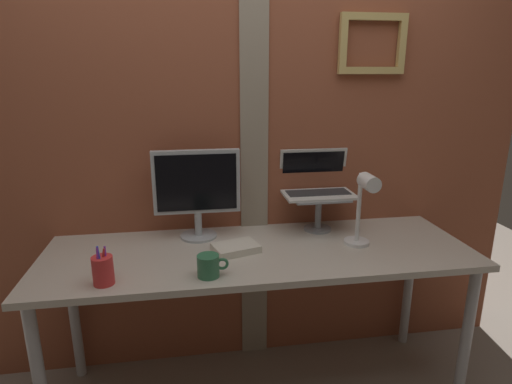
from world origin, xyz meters
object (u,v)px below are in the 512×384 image
pen_cup (103,270)px  coffee_mug (209,266)px  desk_lamp (364,202)px  monitor (197,187)px  laptop (316,181)px

pen_cup → coffee_mug: pen_cup is taller
desk_lamp → pen_cup: (-1.12, -0.17, -0.17)m
pen_cup → desk_lamp: bearing=8.8°
monitor → coffee_mug: (0.03, -0.43, -0.21)m
pen_cup → coffee_mug: size_ratio=1.29×
monitor → desk_lamp: monitor is taller
coffee_mug → pen_cup: bearing=-180.0°
laptop → pen_cup: laptop is taller
monitor → coffee_mug: bearing=-86.2°
desk_lamp → laptop: bearing=111.9°
desk_lamp → pen_cup: desk_lamp is taller
pen_cup → coffee_mug: 0.41m
desk_lamp → pen_cup: size_ratio=2.21×
laptop → coffee_mug: (-0.59, -0.50, -0.20)m
desk_lamp → pen_cup: 1.15m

